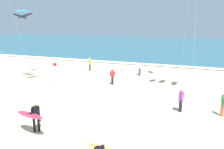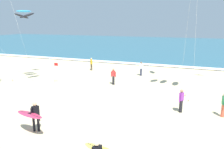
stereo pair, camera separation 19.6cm
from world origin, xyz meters
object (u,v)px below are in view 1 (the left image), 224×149
at_px(kite_arc_cobalt_near, 22,14).
at_px(bystander_yellow_top, 90,64).
at_px(bystander_white_top, 140,69).
at_px(lifeguard_flag, 54,71).
at_px(bystander_green_top, 223,104).
at_px(bystander_red_top, 112,76).
at_px(surfer_lead, 33,115).
at_px(bystander_purple_top, 181,100).

xyz_separation_m(kite_arc_cobalt_near, bystander_yellow_top, (3.42, 7.26, -5.84)).
xyz_separation_m(bystander_white_top, lifeguard_flag, (-7.18, -6.16, 0.45)).
bearing_deg(bystander_green_top, lifeguard_flag, 168.42).
height_order(bystander_white_top, bystander_red_top, same).
relative_size(surfer_lead, bystander_white_top, 1.31).
distance_m(kite_arc_cobalt_near, bystander_white_top, 13.34).
distance_m(bystander_purple_top, bystander_yellow_top, 15.30).
distance_m(bystander_red_top, bystander_green_top, 10.33).
relative_size(bystander_purple_top, bystander_green_top, 1.00).
bearing_deg(surfer_lead, bystander_white_top, 81.87).
bearing_deg(bystander_white_top, bystander_yellow_top, 175.22).
relative_size(surfer_lead, bystander_yellow_top, 1.31).
xyz_separation_m(kite_arc_cobalt_near, bystander_purple_top, (15.04, -2.68, -5.84)).
distance_m(kite_arc_cobalt_near, bystander_red_top, 10.41).
distance_m(bystander_purple_top, bystander_red_top, 8.20).
bearing_deg(bystander_green_top, surfer_lead, -148.35).
relative_size(bystander_green_top, bystander_yellow_top, 1.00).
bearing_deg(bystander_green_top, kite_arc_cobalt_near, 171.95).
relative_size(kite_arc_cobalt_near, bystander_yellow_top, 4.43).
relative_size(bystander_purple_top, bystander_yellow_top, 1.00).
bearing_deg(lifeguard_flag, bystander_yellow_top, 84.43).
xyz_separation_m(kite_arc_cobalt_near, bystander_red_top, (8.36, 2.09, -5.84)).
relative_size(kite_arc_cobalt_near, bystander_green_top, 4.43).
bearing_deg(bystander_purple_top, bystander_green_top, 4.14).
distance_m(surfer_lead, lifeguard_flag, 10.40).
bearing_deg(bystander_red_top, bystander_yellow_top, 133.70).
bearing_deg(bystander_green_top, bystander_yellow_top, 145.52).
bearing_deg(bystander_green_top, bystander_red_top, 153.69).
bearing_deg(surfer_lead, bystander_yellow_top, 105.32).
bearing_deg(bystander_red_top, lifeguard_flag, -164.70).
relative_size(surfer_lead, bystander_red_top, 1.31).
xyz_separation_m(bystander_green_top, lifeguard_flag, (-14.86, 3.04, 0.45)).
distance_m(bystander_white_top, lifeguard_flag, 9.47).
height_order(kite_arc_cobalt_near, bystander_green_top, kite_arc_cobalt_near).
relative_size(bystander_red_top, bystander_yellow_top, 1.00).
xyz_separation_m(kite_arc_cobalt_near, lifeguard_flag, (2.76, 0.55, -5.39)).
distance_m(bystander_red_top, lifeguard_flag, 5.82).
bearing_deg(bystander_red_top, bystander_purple_top, -35.49).
xyz_separation_m(bystander_white_top, bystander_red_top, (-1.57, -4.63, 0.00)).
bearing_deg(bystander_green_top, bystander_purple_top, -175.86).
bearing_deg(kite_arc_cobalt_near, surfer_lead, -47.87).
distance_m(kite_arc_cobalt_near, bystander_green_top, 18.73).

